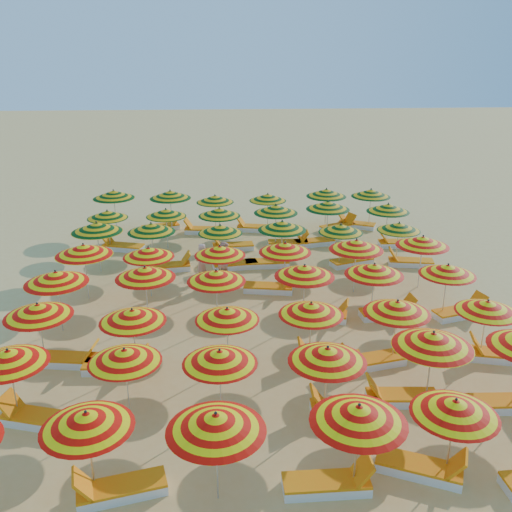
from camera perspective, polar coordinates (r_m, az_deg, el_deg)
The scene contains 79 objects.
ground at distance 18.99m, azimuth 0.10°, elevation -5.05°, with size 120.00×120.00×0.00m, color #DDAF62.
umbrella_1 at distance 11.43m, azimuth -16.59°, elevation -15.49°, with size 1.97×1.97×1.87m.
umbrella_2 at distance 10.80m, azimuth -4.03°, elevation -16.28°, with size 2.46×2.46×1.98m.
umbrella_3 at distance 11.17m, azimuth 10.24°, elevation -15.28°, with size 2.42×2.42×1.97m.
umbrella_4 at distance 12.02m, azimuth 19.30°, elevation -14.11°, with size 1.86×1.86×1.82m.
umbrella_6 at distance 14.02m, azimuth -23.52°, elevation -9.25°, with size 2.31×2.31×1.87m.
umbrella_7 at distance 13.41m, azimuth -13.01°, elevation -9.68°, with size 2.12×2.12×1.79m.
umbrella_8 at distance 13.00m, azimuth -3.65°, elevation -10.05°, with size 2.17×2.17×1.82m.
umbrella_9 at distance 13.03m, azimuth 7.16°, elevation -9.75°, with size 2.13×2.13×1.90m.
umbrella_10 at distance 13.93m, azimuth 17.29°, elevation -8.02°, with size 2.27×2.27×2.01m.
umbrella_12 at distance 15.98m, azimuth -20.97°, elevation -5.08°, with size 2.16×2.16×1.89m.
umbrella_13 at distance 15.09m, azimuth -12.26°, elevation -5.85°, with size 1.75×1.75×1.84m.
umbrella_14 at distance 14.92m, azimuth -2.90°, elevation -5.84°, with size 1.82×1.82×1.80m.
umbrella_15 at distance 15.17m, azimuth 5.54°, elevation -5.29°, with size 1.87×1.87×1.84m.
umbrella_16 at distance 15.55m, azimuth 13.94°, elevation -4.99°, with size 1.96×1.96×1.89m.
umbrella_17 at distance 16.53m, azimuth 22.14°, elevation -4.71°, with size 2.12×2.12×1.80m.
umbrella_18 at distance 17.73m, azimuth -19.37°, elevation -2.03°, with size 2.34×2.34×1.99m.
umbrella_19 at distance 17.52m, azimuth -11.03°, elevation -1.65°, with size 2.42×2.42×1.94m.
umbrella_20 at distance 17.11m, azimuth -4.00°, elevation -2.02°, with size 2.02×2.02×1.88m.
umbrella_21 at distance 17.33m, azimuth 4.88°, elevation -1.51°, with size 2.04×2.04×1.96m.
umbrella_22 at distance 17.81m, azimuth 11.75°, elevation -1.34°, with size 1.92×1.92×1.93m.
umbrella_23 at distance 18.57m, azimuth 18.63°, elevation -1.32°, with size 1.84×1.84×1.85m.
umbrella_24 at distance 19.72m, azimuth -16.86°, elevation 0.60°, with size 2.25×2.25×2.02m.
umbrella_25 at distance 19.45m, azimuth -10.71°, elevation 0.36°, with size 1.80×1.80×1.83m.
umbrella_26 at distance 19.27m, azimuth -3.64°, elevation 0.52°, with size 1.82×1.82×1.85m.
umbrella_27 at distance 19.39m, azimuth 2.93°, elevation 0.85°, with size 1.94×1.94×1.91m.
umbrella_28 at distance 19.70m, azimuth 10.01°, elevation 1.10°, with size 2.18×2.18×1.99m.
umbrella_29 at distance 20.67m, azimuth 16.33°, elevation 1.42°, with size 2.44×2.44×1.96m.
umbrella_30 at distance 22.03m, azimuth -15.65°, elevation 2.79°, with size 2.31×2.31×2.02m.
umbrella_31 at distance 21.82m, azimuth -10.44°, elevation 2.79°, with size 2.32×2.32×1.91m.
umbrella_32 at distance 21.66m, azimuth -3.60°, elevation 2.69°, with size 2.09×2.09×1.79m.
umbrella_33 at distance 21.63m, azimuth 2.63°, elevation 3.06°, with size 1.94×1.94×1.95m.
umbrella_34 at distance 21.93m, azimuth 8.48°, elevation 2.74°, with size 1.97×1.97×1.80m.
umbrella_35 at distance 22.66m, azimuth 14.11°, elevation 2.86°, with size 2.17×2.17×1.77m.
umbrella_36 at distance 24.36m, azimuth -14.64°, elevation 4.04°, with size 1.70×1.70×1.78m.
umbrella_37 at distance 24.10m, azimuth -8.99°, elevation 4.29°, with size 1.77×1.77×1.78m.
umbrella_38 at distance 23.68m, azimuth -3.69°, elevation 4.40°, with size 1.87×1.87×1.86m.
umbrella_39 at distance 23.81m, azimuth 2.00°, elevation 4.72°, with size 2.41×2.41×1.95m.
umbrella_40 at distance 24.46m, azimuth 7.21°, elevation 5.05°, with size 2.31×2.31×1.98m.
umbrella_41 at distance 24.72m, azimuth 13.08°, elevation 4.72°, with size 2.30×2.30×1.92m.
umbrella_42 at distance 26.74m, azimuth -14.05°, elevation 6.00°, with size 1.91×1.91×2.01m.
umbrella_43 at distance 26.24m, azimuth -8.57°, elevation 6.10°, with size 2.51×2.51×2.00m.
umbrella_44 at distance 25.98m, azimuth -4.12°, elevation 5.72°, with size 1.91×1.91×1.80m.
umbrella_45 at distance 26.19m, azimuth 1.18°, elevation 5.89°, with size 2.08×2.08×1.80m.
umbrella_46 at distance 26.59m, azimuth 7.05°, elevation 6.30°, with size 1.93×1.93×1.97m.
umbrella_47 at distance 27.03m, azimuth 11.43°, elevation 6.20°, with size 1.94×1.94×1.93m.
lounger_0 at distance 12.14m, azimuth -13.50°, elevation -21.71°, with size 1.82×0.97×0.69m.
lounger_1 at distance 12.04m, azimuth 7.27°, elevation -21.65°, with size 1.74×0.61×0.69m.
lounger_2 at distance 12.73m, azimuth 16.20°, elevation -19.67°, with size 1.82×1.24×0.69m.
lounger_4 at distance 14.45m, azimuth -21.01°, elevation -14.91°, with size 1.83×1.04×0.69m.
lounger_5 at distance 14.02m, azimuth 8.89°, elevation -14.80°, with size 1.75×0.63×0.69m.
lounger_6 at distance 14.65m, azimuth 14.21°, elevation -13.53°, with size 1.77×0.69×0.69m.
lounger_7 at distance 15.20m, azimuth 23.31°, elevation -13.36°, with size 1.75×0.64×0.69m.
lounger_8 at distance 16.52m, azimuth -18.27°, elevation -9.80°, with size 1.80×0.82×0.69m.
lounger_9 at distance 15.85m, azimuth -13.69°, elevation -10.65°, with size 1.76×0.67×0.69m.
lounger_10 at distance 15.88m, azimuth 7.21°, elevation -10.11°, with size 1.76×0.67×0.69m.
lounger_11 at distance 15.97m, azimuth 11.55°, elevation -10.22°, with size 1.82×0.96×0.69m.
lounger_12 at distance 17.26m, azimuth 23.21°, elevation -9.10°, with size 1.82×0.97×0.69m.
lounger_13 at distance 18.21m, azimuth 6.53°, elevation -5.85°, with size 1.82×1.01×0.69m.
lounger_14 at distance 18.70m, azimuth 13.10°, elevation -5.55°, with size 1.78×0.74×0.69m.
lounger_15 at distance 19.40m, azimuth 19.74°, elevation -5.29°, with size 1.83×1.04×0.69m.
lounger_16 at distance 20.02m, azimuth 1.38°, elevation -3.19°, with size 1.81×0.87×0.69m.
lounger_17 at distance 22.12m, azimuth -8.69°, elevation -1.06°, with size 1.79×0.80×0.69m.
lounger_18 at distance 22.08m, azimuth -2.22°, elevation -0.87°, with size 1.80×0.85×0.69m.
lounger_19 at distance 22.24m, azimuth 1.24°, elevation -0.70°, with size 1.75×0.63×0.69m.
lounger_20 at distance 22.73m, azimuth 9.65°, elevation -0.51°, with size 1.83×1.14×0.69m.
lounger_21 at distance 23.13m, azimuth 15.10°, elevation -0.58°, with size 1.81×0.88×0.69m.
lounger_22 at distance 24.66m, azimuth -13.22°, elevation 0.92°, with size 1.83×1.04×0.69m.
lounger_23 at distance 24.07m, azimuth -2.42°, elevation 0.98°, with size 1.78×0.73×0.69m.
lounger_24 at distance 24.47m, azimuth 3.32°, elevation 1.29°, with size 1.75×0.64×0.69m.
lounger_25 at distance 24.69m, azimuth 5.74°, elevation 1.40°, with size 1.81×0.93×0.69m.
lounger_26 at distance 25.18m, azimuth 13.99°, elevation 1.26°, with size 1.75×0.65×0.69m.
lounger_27 at distance 26.98m, azimuth -9.42°, elevation 2.89°, with size 1.83×1.13×0.69m.
lounger_28 at distance 26.27m, azimuth -5.35°, elevation 2.60°, with size 1.79×0.79×0.69m.
lounger_29 at distance 26.48m, azimuth -0.12°, elevation 2.84°, with size 1.81×0.90×0.69m.
lounger_30 at distance 26.93m, azimuth 8.24°, elevation 2.92°, with size 1.82×1.26×0.69m.
lounger_31 at distance 27.39m, azimuth 9.94°, elevation 3.13°, with size 1.82×1.25×0.69m.
beachgoer_a at distance 20.71m, azimuth -5.51°, elevation -0.70°, with size 0.54×0.35×1.47m, color tan.
beachgoer_b at distance 20.65m, azimuth -3.25°, elevation -0.60°, with size 0.75×0.58×1.54m, color tan.
Camera 1 is at (-1.12, -17.09, 8.21)m, focal length 40.00 mm.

